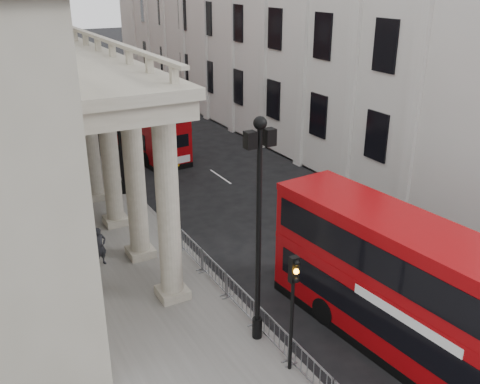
{
  "coord_description": "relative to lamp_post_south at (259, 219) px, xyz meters",
  "views": [
    {
      "loc": [
        -8.98,
        -9.92,
        12.51
      ],
      "look_at": [
        2.43,
        10.81,
        2.87
      ],
      "focal_mm": 40.0,
      "sensor_mm": 36.0,
      "label": 1
    }
  ],
  "objects": [
    {
      "name": "traffic_light",
      "position": [
        0.1,
        -2.02,
        -1.8
      ],
      "size": [
        0.28,
        0.33,
        4.3
      ],
      "color": "black",
      "rests_on": "sidewalk_west"
    },
    {
      "name": "sidewalk_east",
      "position": [
        14.1,
        26.0,
        -4.85
      ],
      "size": [
        3.0,
        140.0,
        0.12
      ],
      "primitive_type": "cube",
      "color": "slate",
      "rests_on": "ground"
    },
    {
      "name": "kerb",
      "position": [
        0.55,
        26.0,
        -4.84
      ],
      "size": [
        0.2,
        140.0,
        0.14
      ],
      "primitive_type": "cube",
      "color": "slate",
      "rests_on": "ground"
    },
    {
      "name": "crowd_barriers",
      "position": [
        0.25,
        -1.77,
        -4.24
      ],
      "size": [
        0.5,
        18.75,
        1.1
      ],
      "color": "gray",
      "rests_on": "sidewalk_west"
    },
    {
      "name": "bus_far",
      "position": [
        3.88,
        24.28,
        -2.29
      ],
      "size": [
        3.88,
        11.83,
        5.01
      ],
      "rotation": [
        0.0,
        0.0,
        0.09
      ],
      "color": "#9B070B",
      "rests_on": "ground"
    },
    {
      "name": "pedestrian_b",
      "position": [
        -3.2,
        15.25,
        -3.99
      ],
      "size": [
        0.98,
        0.92,
        1.6
      ],
      "primitive_type": "imported",
      "rotation": [
        0.0,
        0.0,
        3.66
      ],
      "color": "black",
      "rests_on": "sidewalk_west"
    },
    {
      "name": "lamp_post_south",
      "position": [
        0.0,
        0.0,
        0.0
      ],
      "size": [
        1.05,
        0.44,
        8.32
      ],
      "color": "black",
      "rests_on": "sidewalk_west"
    },
    {
      "name": "lamp_post_north",
      "position": [
        0.0,
        32.0,
        0.0
      ],
      "size": [
        1.05,
        0.44,
        8.32
      ],
      "color": "black",
      "rests_on": "sidewalk_west"
    },
    {
      "name": "sidewalk_west",
      "position": [
        -2.4,
        26.0,
        -4.85
      ],
      "size": [
        6.0,
        140.0,
        0.12
      ],
      "primitive_type": "cube",
      "color": "slate",
      "rests_on": "ground"
    },
    {
      "name": "pedestrian_c",
      "position": [
        -1.56,
        13.02,
        -4.0
      ],
      "size": [
        0.83,
        0.6,
        1.58
      ],
      "primitive_type": "imported",
      "rotation": [
        0.0,
        0.0,
        6.42
      ],
      "color": "black",
      "rests_on": "sidewalk_west"
    },
    {
      "name": "pedestrian_a",
      "position": [
        -3.58,
        8.03,
        -3.87
      ],
      "size": [
        0.79,
        0.65,
        1.85
      ],
      "primitive_type": "imported",
      "rotation": [
        0.0,
        0.0,
        0.35
      ],
      "color": "black",
      "rests_on": "sidewalk_west"
    },
    {
      "name": "bus_near",
      "position": [
        4.25,
        -2.85,
        -2.37
      ],
      "size": [
        3.7,
        11.46,
        4.86
      ],
      "rotation": [
        0.0,
        0.0,
        0.09
      ],
      "color": "#93060A",
      "rests_on": "ground"
    },
    {
      "name": "lamp_post_mid",
      "position": [
        0.0,
        16.0,
        0.0
      ],
      "size": [
        1.05,
        0.44,
        8.32
      ],
      "color": "black",
      "rests_on": "sidewalk_west"
    }
  ]
}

